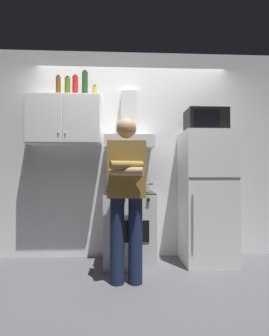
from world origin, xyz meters
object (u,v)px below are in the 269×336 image
bottle_beer_brown (58,86)px  bottle_spice_jar (95,92)px  refrigerator (206,197)px  stove_oven (129,228)px  bottle_wine_green (85,85)px  bottle_olive_oil (67,87)px  person_standing (126,193)px  microwave (206,121)px  cooking_pot (141,187)px  upper_cabinet (65,120)px  bottle_soda_red (75,86)px  range_hood (129,133)px

bottle_beer_brown → bottle_spice_jar: size_ratio=1.78×
refrigerator → bottle_spice_jar: size_ratio=10.51×
stove_oven → bottle_wine_green: bearing=163.3°
bottle_beer_brown → bottle_olive_oil: bottle_beer_brown is taller
refrigerator → person_standing: 1.17m
bottle_beer_brown → bottle_olive_oil: bearing=-6.2°
microwave → cooking_pot: 1.16m
stove_oven → refrigerator: bearing=0.0°
upper_cabinet → microwave: (1.75, -0.11, -0.01)m
bottle_soda_red → bottle_wine_green: bearing=14.6°
range_hood → bottle_wine_green: bearing=175.8°
bottle_beer_brown → person_standing: bearing=-41.7°
refrigerator → cooking_pot: (-0.82, -0.12, 0.13)m
refrigerator → cooking_pot: refrigerator is taller
bottle_wine_green → bottle_spice_jar: bottle_wine_green is taller
range_hood → bottle_olive_oil: (-0.77, 0.00, 0.57)m
person_standing → refrigerator: bearing=31.2°
stove_oven → person_standing: 0.77m
bottle_wine_green → bottle_soda_red: 0.13m
bottle_olive_oil → refrigerator: bearing=-4.3°
bottle_wine_green → bottle_soda_red: (-0.12, -0.03, -0.03)m
bottle_wine_green → range_hood: bearing=-4.2°
stove_oven → bottle_soda_red: bearing=168.5°
refrigerator → bottle_soda_red: bearing=175.2°
microwave → person_standing: 1.45m
bottle_wine_green → bottle_soda_red: size_ratio=1.25×
bottle_olive_oil → cooking_pot: bearing=-15.4°
cooking_pot → bottle_spice_jar: (-0.56, 0.26, 1.19)m
person_standing → cooking_pot: size_ratio=5.63×
bottle_beer_brown → range_hood: bearing=-1.0°
range_hood → person_standing: (-0.05, -0.73, -0.70)m
upper_cabinet → bottle_olive_oil: 0.42m
refrigerator → person_standing: size_ratio=0.98×
upper_cabinet → microwave: 1.75m
refrigerator → person_standing: person_standing is taller
bottle_beer_brown → cooking_pot: bearing=-14.4°
stove_oven → bottle_olive_oil: (-0.77, 0.13, 1.74)m
stove_oven → person_standing: bearing=-94.7°
bottle_soda_red → microwave: bearing=-4.2°
bottle_beer_brown → bottle_spice_jar: (0.45, 0.00, -0.06)m
person_standing → bottle_beer_brown: 1.70m
bottle_spice_jar → cooking_pot: bearing=-24.9°
bottle_spice_jar → person_standing: bearing=-62.9°
range_hood → person_standing: 1.01m
microwave → cooking_pot: microwave is taller
microwave → bottle_wine_green: 1.59m
person_standing → bottle_spice_jar: bottle_spice_jar is taller
refrigerator → bottle_olive_oil: 2.20m
bottle_beer_brown → bottle_spice_jar: 0.46m
range_hood → bottle_soda_red: (-0.68, 0.01, 0.58)m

